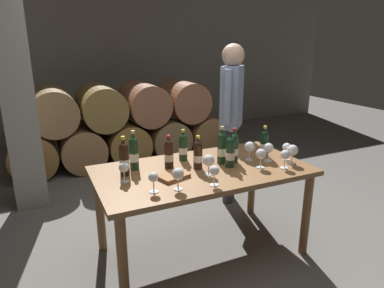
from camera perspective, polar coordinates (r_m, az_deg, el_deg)
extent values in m
plane|color=#66635E|center=(3.11, 1.63, -17.25)|extent=(14.00, 14.00, 0.00)
cube|color=gray|center=(6.61, -15.24, 13.38)|extent=(10.00, 0.24, 2.80)
cylinder|color=olive|center=(5.11, -24.98, -1.15)|extent=(0.60, 0.90, 0.60)
cylinder|color=#966E47|center=(5.13, -17.98, -0.28)|extent=(0.60, 0.90, 0.60)
cylinder|color=olive|center=(5.24, -11.17, 0.58)|extent=(0.60, 0.90, 0.60)
cylinder|color=olive|center=(5.41, -4.70, 1.38)|extent=(0.60, 0.90, 0.60)
cylinder|color=olive|center=(5.65, 1.30, 2.11)|extent=(0.60, 0.90, 0.60)
cylinder|color=olive|center=(4.98, -22.14, 5.27)|extent=(0.60, 0.90, 0.60)
cylinder|color=olive|center=(5.05, -15.00, 6.09)|extent=(0.60, 0.90, 0.60)
cylinder|color=#8F5A3F|center=(5.19, -8.12, 6.78)|extent=(0.60, 0.90, 0.60)
cylinder|color=#8F5A3E|center=(5.41, -1.68, 7.35)|extent=(0.60, 0.90, 0.60)
cube|color=gray|center=(3.92, -27.13, 8.55)|extent=(0.32, 0.32, 2.60)
cube|color=brown|center=(2.77, 1.76, -4.47)|extent=(1.70, 0.90, 0.04)
cylinder|color=brown|center=(2.39, -11.44, -18.96)|extent=(0.07, 0.07, 0.72)
cylinder|color=brown|center=(3.05, 18.44, -11.10)|extent=(0.07, 0.07, 0.72)
cylinder|color=brown|center=(3.05, -15.05, -10.78)|extent=(0.07, 0.07, 0.72)
cylinder|color=brown|center=(3.59, 9.96, -6.08)|extent=(0.07, 0.07, 0.72)
cylinder|color=black|center=(2.64, -11.18, -2.92)|extent=(0.07, 0.07, 0.22)
sphere|color=black|center=(2.60, -11.32, -0.57)|extent=(0.07, 0.07, 0.07)
cylinder|color=black|center=(2.59, -11.36, 0.02)|extent=(0.03, 0.03, 0.07)
cylinder|color=gold|center=(2.58, -11.41, 1.00)|extent=(0.03, 0.03, 0.02)
cylinder|color=silver|center=(2.64, -11.16, -3.14)|extent=(0.07, 0.07, 0.06)
cylinder|color=#19381E|center=(2.85, 4.95, -1.10)|extent=(0.07, 0.07, 0.22)
sphere|color=#19381E|center=(2.81, 5.01, 1.17)|extent=(0.07, 0.07, 0.07)
cylinder|color=#19381E|center=(2.80, 5.02, 1.73)|extent=(0.03, 0.03, 0.07)
cylinder|color=tan|center=(2.79, 5.05, 2.67)|extent=(0.03, 0.03, 0.03)
cylinder|color=silver|center=(2.85, 4.94, -1.31)|extent=(0.07, 0.07, 0.07)
cylinder|color=#19381E|center=(2.75, -9.61, -1.96)|extent=(0.07, 0.07, 0.22)
sphere|color=#19381E|center=(2.71, -9.73, 0.39)|extent=(0.07, 0.07, 0.07)
cylinder|color=#19381E|center=(2.70, -9.77, 0.98)|extent=(0.03, 0.03, 0.07)
cylinder|color=tan|center=(2.69, -9.82, 1.95)|extent=(0.03, 0.03, 0.03)
cylinder|color=silver|center=(2.75, -9.60, -2.18)|extent=(0.07, 0.07, 0.07)
cylinder|color=black|center=(2.72, 0.99, -2.21)|extent=(0.07, 0.07, 0.19)
sphere|color=black|center=(2.69, 1.00, -0.17)|extent=(0.07, 0.07, 0.07)
cylinder|color=black|center=(2.69, 1.01, 0.32)|extent=(0.03, 0.03, 0.06)
cylinder|color=gold|center=(2.67, 1.01, 1.16)|extent=(0.03, 0.03, 0.02)
cylinder|color=silver|center=(2.73, 0.99, -2.40)|extent=(0.07, 0.07, 0.06)
cylinder|color=black|center=(3.09, 11.89, -0.24)|extent=(0.07, 0.07, 0.19)
sphere|color=black|center=(3.06, 12.00, 1.58)|extent=(0.07, 0.07, 0.07)
cylinder|color=black|center=(3.05, 12.03, 2.02)|extent=(0.03, 0.03, 0.06)
cylinder|color=gold|center=(3.04, 12.08, 2.76)|extent=(0.03, 0.03, 0.02)
cylinder|color=silver|center=(3.09, 11.88, -0.41)|extent=(0.07, 0.07, 0.06)
cylinder|color=black|center=(2.75, -3.85, -2.06)|extent=(0.07, 0.07, 0.19)
sphere|color=black|center=(2.72, -3.90, -0.04)|extent=(0.07, 0.07, 0.07)
cylinder|color=black|center=(2.71, -3.91, 0.44)|extent=(0.03, 0.03, 0.06)
cylinder|color=#B21E23|center=(2.70, -3.92, 1.27)|extent=(0.03, 0.03, 0.02)
cylinder|color=silver|center=(2.75, -3.85, -2.25)|extent=(0.07, 0.07, 0.06)
cylinder|color=#19381E|center=(2.89, 6.98, -1.07)|extent=(0.07, 0.07, 0.21)
sphere|color=#19381E|center=(2.85, 7.06, 1.02)|extent=(0.07, 0.07, 0.07)
cylinder|color=#19381E|center=(2.85, 7.07, 1.53)|extent=(0.03, 0.03, 0.06)
cylinder|color=#B21E23|center=(2.84, 7.11, 2.39)|extent=(0.03, 0.03, 0.02)
cylinder|color=silver|center=(2.89, 6.97, -1.26)|extent=(0.07, 0.07, 0.06)
cylinder|color=#19381E|center=(2.78, 6.37, -1.76)|extent=(0.07, 0.07, 0.21)
sphere|color=#19381E|center=(2.74, 6.44, 0.41)|extent=(0.07, 0.07, 0.07)
cylinder|color=#19381E|center=(2.74, 6.46, 0.95)|extent=(0.03, 0.03, 0.07)
cylinder|color=black|center=(2.72, 6.49, 1.85)|extent=(0.03, 0.03, 0.02)
cylinder|color=silver|center=(2.78, 6.36, -1.96)|extent=(0.07, 0.07, 0.06)
cylinder|color=#19381E|center=(2.92, -1.48, -0.91)|extent=(0.07, 0.07, 0.19)
sphere|color=#19381E|center=(2.89, -1.49, 0.99)|extent=(0.07, 0.07, 0.07)
cylinder|color=#19381E|center=(2.88, -1.50, 1.44)|extent=(0.03, 0.03, 0.06)
cylinder|color=gold|center=(2.87, -1.50, 2.22)|extent=(0.03, 0.03, 0.02)
cylinder|color=silver|center=(2.92, -1.48, -1.08)|extent=(0.07, 0.07, 0.06)
cylinder|color=white|center=(3.06, 15.31, -2.48)|extent=(0.06, 0.06, 0.00)
cylinder|color=white|center=(3.05, 15.36, -1.77)|extent=(0.01, 0.01, 0.07)
sphere|color=white|center=(3.03, 15.47, -0.53)|extent=(0.07, 0.07, 0.07)
cylinder|color=white|center=(2.99, 9.47, -2.59)|extent=(0.06, 0.06, 0.00)
cylinder|color=white|center=(2.97, 9.51, -1.86)|extent=(0.01, 0.01, 0.07)
sphere|color=white|center=(2.95, 9.58, -0.47)|extent=(0.09, 0.09, 0.09)
cylinder|color=white|center=(2.56, -11.14, -6.10)|extent=(0.06, 0.06, 0.00)
cylinder|color=white|center=(2.54, -11.20, -5.27)|extent=(0.01, 0.01, 0.07)
sphere|color=white|center=(2.52, -11.28, -3.82)|extent=(0.07, 0.07, 0.07)
cylinder|color=white|center=(2.36, -6.36, -7.89)|extent=(0.06, 0.06, 0.00)
cylinder|color=white|center=(2.34, -6.39, -7.00)|extent=(0.01, 0.01, 0.07)
sphere|color=white|center=(2.32, -6.44, -5.49)|extent=(0.07, 0.07, 0.07)
cylinder|color=white|center=(2.86, 15.05, -3.84)|extent=(0.06, 0.06, 0.00)
cylinder|color=white|center=(2.85, 15.11, -3.08)|extent=(0.01, 0.01, 0.07)
sphere|color=white|center=(2.83, 15.22, -1.74)|extent=(0.08, 0.08, 0.08)
cylinder|color=white|center=(2.99, 12.47, -2.71)|extent=(0.06, 0.06, 0.00)
cylinder|color=white|center=(2.98, 12.52, -1.99)|extent=(0.01, 0.01, 0.07)
sphere|color=white|center=(2.96, 12.61, -0.65)|extent=(0.08, 0.08, 0.08)
cylinder|color=white|center=(2.63, 2.75, -5.09)|extent=(0.06, 0.06, 0.00)
cylinder|color=white|center=(2.62, 2.76, -4.28)|extent=(0.01, 0.01, 0.07)
sphere|color=white|center=(2.59, 2.79, -2.73)|extent=(0.09, 0.09, 0.09)
cylinder|color=white|center=(2.83, 11.28, -3.81)|extent=(0.06, 0.06, 0.00)
cylinder|color=white|center=(2.82, 11.32, -3.05)|extent=(0.01, 0.01, 0.07)
sphere|color=white|center=(2.79, 11.41, -1.64)|extent=(0.08, 0.08, 0.08)
cylinder|color=white|center=(2.46, 3.68, -6.79)|extent=(0.06, 0.06, 0.00)
cylinder|color=white|center=(2.44, 3.69, -5.93)|extent=(0.01, 0.01, 0.07)
sphere|color=white|center=(2.41, 3.73, -4.45)|extent=(0.07, 0.07, 0.07)
cylinder|color=white|center=(2.39, -2.32, -7.49)|extent=(0.06, 0.06, 0.00)
cylinder|color=white|center=(2.37, -2.34, -6.61)|extent=(0.01, 0.01, 0.07)
sphere|color=white|center=(2.34, -2.36, -4.98)|extent=(0.08, 0.08, 0.08)
cylinder|color=white|center=(2.98, 16.18, -3.12)|extent=(0.06, 0.06, 0.00)
cylinder|color=white|center=(2.96, 16.24, -2.39)|extent=(0.01, 0.01, 0.07)
sphere|color=white|center=(2.94, 16.36, -0.99)|extent=(0.09, 0.09, 0.09)
cube|color=#936038|center=(2.57, -3.20, -5.35)|extent=(0.26, 0.22, 0.03)
cylinder|color=#383842|center=(3.87, 6.43, -3.15)|extent=(0.11, 0.11, 0.85)
cylinder|color=#383842|center=(3.76, 6.07, -3.70)|extent=(0.11, 0.11, 0.85)
cube|color=#8499BC|center=(3.62, 6.64, 7.73)|extent=(0.35, 0.36, 0.64)
cylinder|color=#8499BC|center=(3.82, 7.33, 8.67)|extent=(0.08, 0.08, 0.54)
cylinder|color=#8499BC|center=(3.42, 5.90, 7.73)|extent=(0.08, 0.08, 0.54)
sphere|color=tan|center=(3.58, 6.87, 14.44)|extent=(0.23, 0.23, 0.23)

